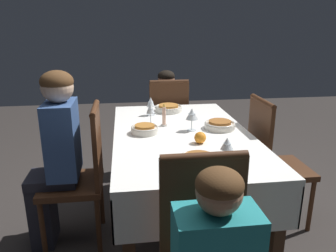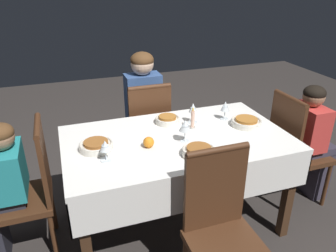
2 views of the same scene
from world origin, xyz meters
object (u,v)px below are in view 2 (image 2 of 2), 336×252
(person_child_teal, at_px, (1,189))
(wine_glass_north, at_px, (193,109))
(bowl_east, at_px, (246,122))
(wine_glass_west, at_px, (105,147))
(chair_north, at_px, (147,129))
(chair_west, at_px, (30,187))
(wine_glass_east, at_px, (225,107))
(dining_table, at_px, (177,149))
(wine_glass_south, at_px, (185,126))
(person_child_red, at_px, (312,139))
(person_adult_denim, at_px, (142,107))
(bowl_west, at_px, (96,145))
(chair_east, at_px, (294,147))
(candle_centerpiece, at_px, (193,120))
(bowl_north, at_px, (167,120))
(chair_south, at_px, (222,227))
(bowl_south, at_px, (199,151))
(orange_fruit, at_px, (149,142))

(person_child_teal, height_order, wine_glass_north, person_child_teal)
(bowl_east, distance_m, wine_glass_west, 1.05)
(chair_north, distance_m, person_child_teal, 1.25)
(chair_west, bearing_deg, wine_glass_east, 94.12)
(dining_table, distance_m, wine_glass_south, 0.21)
(dining_table, bearing_deg, wine_glass_east, 20.39)
(person_child_teal, bearing_deg, bowl_east, 88.29)
(chair_north, height_order, chair_west, same)
(person_child_red, relative_size, wine_glass_north, 6.48)
(person_child_red, bearing_deg, wine_glass_north, 76.56)
(person_adult_denim, distance_m, wine_glass_west, 1.07)
(bowl_west, bearing_deg, chair_east, -1.71)
(wine_glass_south, relative_size, candle_centerpiece, 0.96)
(dining_table, height_order, candle_centerpiece, candle_centerpiece)
(person_adult_denim, bearing_deg, dining_table, 92.08)
(dining_table, bearing_deg, wine_glass_west, -163.89)
(person_adult_denim, relative_size, person_child_red, 1.16)
(wine_glass_north, bearing_deg, bowl_north, 163.14)
(chair_east, xyz_separation_m, person_child_teal, (-2.10, 0.10, 0.03))
(chair_south, distance_m, person_adult_denim, 1.46)
(dining_table, xyz_separation_m, wine_glass_west, (-0.50, -0.14, 0.18))
(person_child_teal, distance_m, candle_centerpiece, 1.31)
(bowl_west, bearing_deg, bowl_north, 22.84)
(bowl_east, height_order, wine_glass_east, wine_glass_east)
(wine_glass_south, bearing_deg, dining_table, 111.53)
(chair_west, bearing_deg, wine_glass_south, 82.24)
(chair_north, relative_size, person_adult_denim, 0.81)
(chair_south, distance_m, person_child_red, 1.27)
(person_child_red, xyz_separation_m, candle_centerpiece, (-0.97, 0.13, 0.25))
(chair_north, distance_m, bowl_east, 0.89)
(chair_east, bearing_deg, wine_glass_north, 73.84)
(wine_glass_south, bearing_deg, chair_north, 94.52)
(chair_east, xyz_separation_m, wine_glass_west, (-1.46, -0.11, 0.32))
(wine_glass_north, bearing_deg, bowl_south, -108.55)
(person_child_red, bearing_deg, orange_fruit, 91.52)
(wine_glass_south, bearing_deg, orange_fruit, -179.85)
(chair_south, relative_size, bowl_east, 4.25)
(chair_north, height_order, bowl_east, chair_north)
(chair_west, relative_size, chair_south, 1.00)
(chair_north, bearing_deg, wine_glass_west, 59.43)
(person_adult_denim, bearing_deg, bowl_north, 94.56)
(wine_glass_north, relative_size, bowl_south, 0.74)
(chair_east, distance_m, bowl_south, 0.99)
(dining_table, height_order, person_child_red, person_child_red)
(person_child_red, distance_m, bowl_north, 1.17)
(chair_south, bearing_deg, wine_glass_west, 135.50)
(person_adult_denim, height_order, wine_glass_east, person_adult_denim)
(chair_west, xyz_separation_m, person_adult_denim, (0.94, 0.74, 0.15))
(chair_west, xyz_separation_m, wine_glass_west, (0.46, -0.21, 0.32))
(bowl_east, relative_size, wine_glass_west, 1.68)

